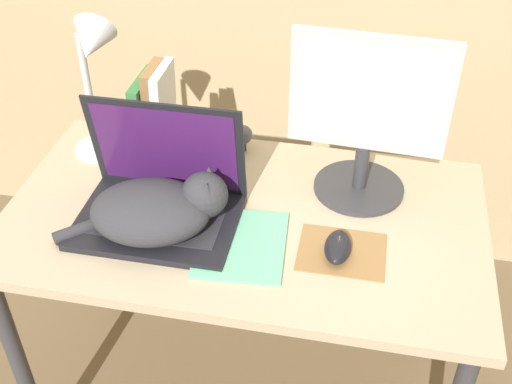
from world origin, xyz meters
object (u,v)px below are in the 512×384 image
Objects in this scene: cat at (159,209)px; webcam at (243,135)px; computer_mouse at (338,247)px; laptop at (160,199)px; book_row at (153,110)px; external_monitor at (367,117)px; notepad at (241,244)px; desk_lamp at (92,67)px.

cat reaches higher than webcam.
webcam reaches higher than computer_mouse.
cat is at bearing 179.59° from computer_mouse.
laptop is 0.33m from book_row.
laptop is at bearing -156.64° from external_monitor.
computer_mouse is at bearing -0.41° from cat.
laptop reaches higher than cat.
webcam is (0.14, 0.32, -0.00)m from laptop.
external_monitor is at bearing -9.52° from book_row.
laptop is at bearing 162.49° from notepad.
notepad is (0.33, -0.37, -0.11)m from book_row.
external_monitor is 0.43m from notepad.
book_row is (-0.55, 0.35, 0.09)m from computer_mouse.
book_row is 0.22m from desk_lamp.
desk_lamp is 1.61× the size of notepad.
computer_mouse is 0.27× the size of desk_lamp.
computer_mouse is 0.66m from book_row.
notepad is at bearing -133.13° from external_monitor.
notepad is at bearing -5.00° from cat.
external_monitor is 1.74× the size of book_row.
cat is 0.41m from desk_lamp.
external_monitor is 0.33m from computer_mouse.
computer_mouse is at bearing -21.64° from desk_lamp.
cat is 0.38m from book_row.
book_row is at bearing 37.82° from desk_lamp.
webcam is at bearing 16.89° from desk_lamp.
computer_mouse is at bearing -32.73° from book_row.
webcam is at bearing 67.12° from laptop.
cat is at bearing -108.19° from webcam.
notepad is at bearing -176.24° from computer_mouse.
desk_lamp is at bearing 179.36° from external_monitor.
desk_lamp reaches higher than webcam.
cat is at bearing -150.97° from external_monitor.
desk_lamp reaches higher than cat.
laptop reaches higher than notepad.
laptop is 0.23m from notepad.
notepad is 3.26× the size of webcam.
notepad is (-0.25, -0.27, -0.22)m from external_monitor.
cat is 0.43m from computer_mouse.
computer_mouse is at bearing -50.94° from webcam.
notepad is at bearing -48.38° from book_row.
cat is 1.50× the size of notepad.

